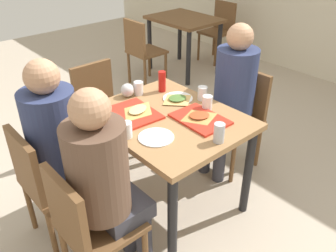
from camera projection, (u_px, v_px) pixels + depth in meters
The scene contains 26 objects.
ground_plane at pixel (168, 201), 2.76m from camera, with size 10.00×10.00×0.02m, color #B7A893.
main_table at pixel (168, 130), 2.43m from camera, with size 1.01×0.84×0.75m.
chair_near_left at pixel (45, 179), 2.21m from camera, with size 0.40×0.40×0.85m.
chair_near_right at pixel (87, 225), 1.89m from camera, with size 0.40×0.40×0.85m.
chair_far_side at pixel (240, 112), 2.96m from camera, with size 0.40×0.40×0.85m.
chair_left_end at pixel (100, 105), 3.08m from camera, with size 0.40×0.40×0.85m.
person_in_red at pixel (60, 138), 2.17m from camera, with size 0.32×0.42×1.26m.
person_in_brown_jacket at pixel (105, 177), 1.84m from camera, with size 0.32×0.42×1.26m.
person_far_side at pixel (232, 90), 2.76m from camera, with size 0.32×0.42×1.26m.
tray_red_near at pixel (135, 113), 2.40m from camera, with size 0.36×0.26×0.02m, color red.
tray_red_far at pixel (200, 119), 2.33m from camera, with size 0.36×0.26×0.02m, color red.
paper_plate_center at pixel (178, 98), 2.60m from camera, with size 0.22×0.22×0.01m, color white.
paper_plate_near_edge at pixel (156, 137), 2.14m from camera, with size 0.22×0.22×0.01m, color white.
pizza_slice_a at pixel (138, 110), 2.40m from camera, with size 0.23×0.27×0.02m.
pizza_slice_b at pixel (199, 116), 2.33m from camera, with size 0.22×0.24×0.02m.
pizza_slice_c at pixel (177, 99), 2.57m from camera, with size 0.19×0.20×0.02m.
plastic_cup_a at pixel (202, 93), 2.57m from camera, with size 0.07×0.07×0.10m, color white.
plastic_cup_b at pixel (126, 130), 2.13m from camera, with size 0.07×0.07×0.10m, color white.
plastic_cup_c at pixel (139, 88), 2.65m from camera, with size 0.07×0.07×0.10m, color white.
plastic_cup_d at pixel (207, 103), 2.44m from camera, with size 0.07×0.07×0.10m, color white.
soda_can at pixel (219, 133), 2.08m from camera, with size 0.07×0.07×0.12m, color #B7BCC6.
condiment_bottle at pixel (162, 81), 2.68m from camera, with size 0.06×0.06×0.16m, color red.
foil_bundle at pixel (127, 90), 2.61m from camera, with size 0.10×0.10×0.10m, color silver.
background_table at pixel (184, 27), 4.75m from camera, with size 0.90×0.70×0.75m.
background_chair_near at pixel (141, 48), 4.40m from camera, with size 0.40×0.40×0.85m.
background_chair_far at pixel (220, 27), 5.24m from camera, with size 0.40×0.40×0.85m.
Camera 1 is at (1.55, -1.37, 1.91)m, focal length 37.82 mm.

